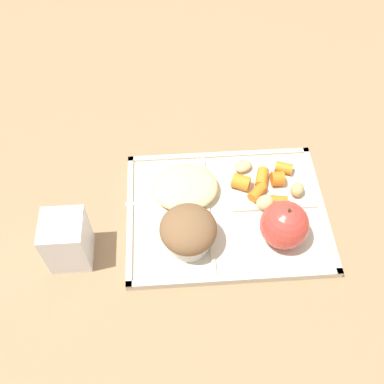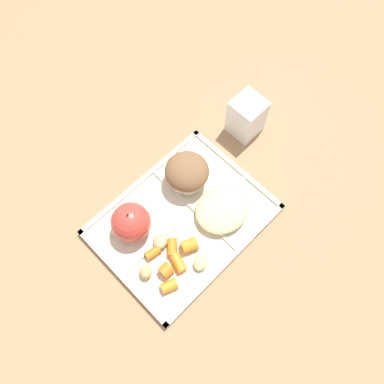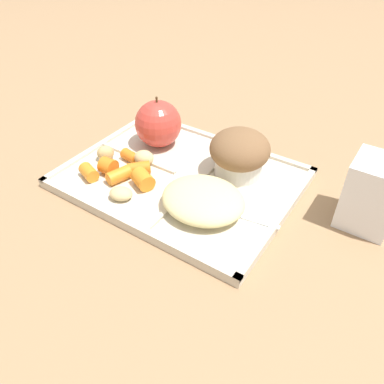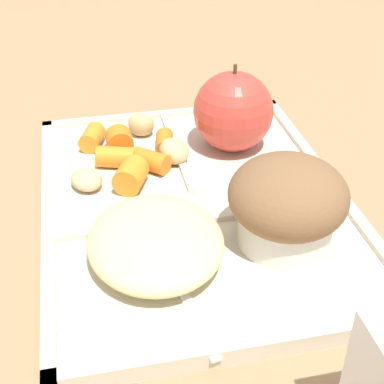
{
  "view_description": "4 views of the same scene",
  "coord_description": "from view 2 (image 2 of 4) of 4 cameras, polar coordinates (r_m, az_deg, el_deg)",
  "views": [
    {
      "loc": [
        0.09,
        0.43,
        0.68
      ],
      "look_at": [
        0.06,
        -0.02,
        0.05
      ],
      "focal_mm": 41.85,
      "sensor_mm": 36.0,
      "label": 1
    },
    {
      "loc": [
        -0.18,
        -0.21,
        0.78
      ],
      "look_at": [
        0.06,
        0.03,
        0.02
      ],
      "focal_mm": 36.03,
      "sensor_mm": 36.0,
      "label": 2
    },
    {
      "loc": [
        0.28,
        -0.39,
        0.37
      ],
      "look_at": [
        0.05,
        -0.04,
        0.03
      ],
      "focal_mm": 35.06,
      "sensor_mm": 36.0,
      "label": 3
    },
    {
      "loc": [
        0.41,
        -0.09,
        0.3
      ],
      "look_at": [
        0.02,
        -0.01,
        0.03
      ],
      "focal_mm": 53.25,
      "sensor_mm": 36.0,
      "label": 4
    }
  ],
  "objects": [
    {
      "name": "ground",
      "position": [
        0.83,
        -1.38,
        -4.32
      ],
      "size": [
        6.0,
        6.0,
        0.0
      ],
      "primitive_type": "plane",
      "color": "#997551"
    },
    {
      "name": "lunch_tray",
      "position": [
        0.82,
        -1.4,
        -4.2
      ],
      "size": [
        0.35,
        0.27,
        0.02
      ],
      "color": "beige",
      "rests_on": "ground"
    },
    {
      "name": "green_apple",
      "position": [
        0.78,
        -9.03,
        -4.44
      ],
      "size": [
        0.08,
        0.08,
        0.09
      ],
      "color": "#C63D33",
      "rests_on": "lunch_tray"
    },
    {
      "name": "bran_muffin",
      "position": [
        0.82,
        -0.75,
        2.83
      ],
      "size": [
        0.09,
        0.09,
        0.07
      ],
      "color": "silver",
      "rests_on": "lunch_tray"
    },
    {
      "name": "carrot_slice_near_corner",
      "position": [
        0.79,
        -2.95,
        -8.2
      ],
      "size": [
        0.04,
        0.04,
        0.02
      ],
      "primitive_type": "cylinder",
      "rotation": [
        0.0,
        1.57,
        0.83
      ],
      "color": "orange",
      "rests_on": "lunch_tray"
    },
    {
      "name": "carrot_slice_center",
      "position": [
        0.77,
        -3.37,
        -13.73
      ],
      "size": [
        0.04,
        0.03,
        0.02
      ],
      "primitive_type": "cylinder",
      "rotation": [
        0.0,
        1.57,
        5.93
      ],
      "color": "orange",
      "rests_on": "lunch_tray"
    },
    {
      "name": "carrot_slice_small",
      "position": [
        0.78,
        -3.85,
        -11.48
      ],
      "size": [
        0.02,
        0.03,
        0.03
      ],
      "primitive_type": "cylinder",
      "rotation": [
        0.0,
        1.57,
        3.16
      ],
      "color": "orange",
      "rests_on": "lunch_tray"
    },
    {
      "name": "carrot_slice_tilted",
      "position": [
        0.79,
        -0.37,
        -7.9
      ],
      "size": [
        0.04,
        0.04,
        0.03
      ],
      "primitive_type": "cylinder",
      "rotation": [
        0.0,
        1.57,
        2.72
      ],
      "color": "orange",
      "rests_on": "lunch_tray"
    },
    {
      "name": "carrot_slice_large",
      "position": [
        0.79,
        -5.81,
        -8.93
      ],
      "size": [
        0.03,
        0.02,
        0.02
      ],
      "primitive_type": "cylinder",
      "rotation": [
        0.0,
        1.57,
        2.98
      ],
      "color": "orange",
      "rests_on": "lunch_tray"
    },
    {
      "name": "carrot_slice_back",
      "position": [
        0.78,
        -2.01,
        -10.45
      ],
      "size": [
        0.03,
        0.04,
        0.02
      ],
      "primitive_type": "cylinder",
      "rotation": [
        0.0,
        1.57,
        4.41
      ],
      "color": "orange",
      "rests_on": "lunch_tray"
    },
    {
      "name": "potato_chunk_large",
      "position": [
        0.79,
        -4.71,
        -7.38
      ],
      "size": [
        0.04,
        0.04,
        0.03
      ],
      "primitive_type": "ellipsoid",
      "rotation": [
        0.0,
        0.0,
        5.1
      ],
      "color": "tan",
      "rests_on": "lunch_tray"
    },
    {
      "name": "potato_chunk_corner",
      "position": [
        0.78,
        -6.9,
        -11.68
      ],
      "size": [
        0.03,
        0.04,
        0.03
      ],
      "primitive_type": "ellipsoid",
      "rotation": [
        0.0,
        0.0,
        1.04
      ],
      "color": "tan",
      "rests_on": "lunch_tray"
    },
    {
      "name": "potato_chunk_wedge",
      "position": [
        0.78,
        1.26,
        -10.45
      ],
      "size": [
        0.04,
        0.04,
        0.02
      ],
      "primitive_type": "ellipsoid",
      "rotation": [
        0.0,
        0.0,
        0.39
      ],
      "color": "tan",
      "rests_on": "lunch_tray"
    },
    {
      "name": "egg_noodle_pile",
      "position": [
        0.81,
        4.49,
        -2.52
      ],
      "size": [
        0.12,
        0.11,
        0.03
      ],
      "primitive_type": "ellipsoid",
      "color": "beige",
      "rests_on": "lunch_tray"
    },
    {
      "name": "meatball_center",
      "position": [
        0.81,
        3.91,
        -2.9
      ],
      "size": [
        0.03,
        0.03,
        0.03
      ],
      "primitive_type": "sphere",
      "color": "brown",
      "rests_on": "lunch_tray"
    },
    {
      "name": "meatball_front",
      "position": [
        0.81,
        2.81,
        -2.48
      ],
      "size": [
        0.03,
        0.03,
        0.03
      ],
      "primitive_type": "sphere",
      "color": "brown",
      "rests_on": "lunch_tray"
    },
    {
      "name": "plastic_fork",
      "position": [
        0.84,
        5.04,
        -1.34
      ],
      "size": [
        0.14,
        0.03,
        0.0
      ],
      "color": "white",
      "rests_on": "lunch_tray"
    },
    {
      "name": "milk_carton",
      "position": [
        0.9,
        8.07,
        10.98
      ],
      "size": [
        0.07,
        0.07,
        0.1
      ],
      "primitive_type": "cube",
      "rotation": [
        0.0,
        0.0,
        0.0
      ],
      "color": "white",
      "rests_on": "ground"
    }
  ]
}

